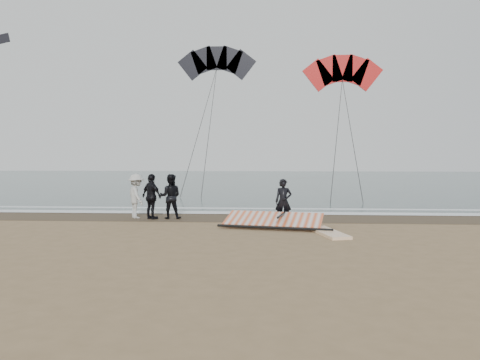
% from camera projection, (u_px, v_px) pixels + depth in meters
% --- Properties ---
extents(ground, '(120.00, 120.00, 0.00)m').
position_uv_depth(ground, '(274.00, 238.00, 14.26)').
color(ground, '#8C704C').
rests_on(ground, ground).
extents(sea, '(120.00, 54.00, 0.02)m').
position_uv_depth(sea, '(271.00, 180.00, 47.15)').
color(sea, '#233838').
rests_on(sea, ground).
extents(wet_sand, '(120.00, 2.80, 0.01)m').
position_uv_depth(wet_sand, '(273.00, 218.00, 18.75)').
color(wet_sand, '#4C3D2B').
rests_on(wet_sand, ground).
extents(foam_near, '(120.00, 0.90, 0.01)m').
position_uv_depth(foam_near, '(273.00, 213.00, 20.14)').
color(foam_near, white).
rests_on(foam_near, sea).
extents(foam_far, '(120.00, 0.45, 0.01)m').
position_uv_depth(foam_far, '(273.00, 209.00, 21.84)').
color(foam_far, white).
rests_on(foam_far, sea).
extents(man_main, '(0.60, 0.40, 1.65)m').
position_uv_depth(man_main, '(283.00, 201.00, 17.05)').
color(man_main, black).
rests_on(man_main, ground).
extents(board_white, '(1.20, 2.37, 0.09)m').
position_uv_depth(board_white, '(328.00, 232.00, 14.93)').
color(board_white, white).
rests_on(board_white, ground).
extents(board_cream, '(1.17, 2.28, 0.09)m').
position_uv_depth(board_cream, '(247.00, 218.00, 18.52)').
color(board_cream, silver).
rests_on(board_cream, ground).
extents(trio_cluster, '(2.44, 1.45, 1.79)m').
position_uv_depth(trio_cluster, '(151.00, 196.00, 18.50)').
color(trio_cluster, black).
rests_on(trio_cluster, ground).
extents(sail_rig, '(3.84, 2.31, 0.49)m').
position_uv_depth(sail_rig, '(272.00, 221.00, 16.42)').
color(sail_rig, black).
rests_on(sail_rig, ground).
extents(kite_red, '(6.47, 5.94, 14.40)m').
position_uv_depth(kite_red, '(342.00, 75.00, 34.93)').
color(kite_red, red).
rests_on(kite_red, ground).
extents(kite_dark, '(7.55, 7.03, 17.07)m').
position_uv_depth(kite_dark, '(217.00, 65.00, 39.99)').
color(kite_dark, black).
rests_on(kite_dark, ground).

